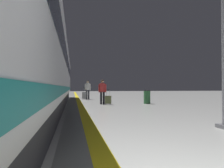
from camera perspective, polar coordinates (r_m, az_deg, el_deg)
name	(u,v)px	position (r m, az deg, el deg)	size (l,w,h in m)	color
safety_line_strip	(82,108)	(11.09, -8.34, -6.52)	(0.36, 80.00, 0.01)	yellow
tactile_edge_band	(74,108)	(11.08, -10.31, -6.53)	(0.72, 80.00, 0.01)	slate
high_speed_train	(35,57)	(10.50, -20.35, 6.87)	(2.94, 28.20, 4.97)	#38383D
passenger_near	(102,90)	(13.37, -2.65, -1.61)	(0.49, 0.25, 1.60)	black
suitcase_near	(108,100)	(13.12, -1.06, -4.34)	(0.43, 0.34, 0.95)	#596038
passenger_mid	(88,88)	(19.18, -6.68, -1.19)	(0.54, 0.22, 1.72)	#383842
suitcase_mid	(84,95)	(19.03, -7.61, -3.12)	(0.40, 0.27, 1.06)	#9E9EA3
waste_bin	(147,97)	(14.08, 9.57, -3.49)	(0.46, 0.46, 0.91)	#2D6638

